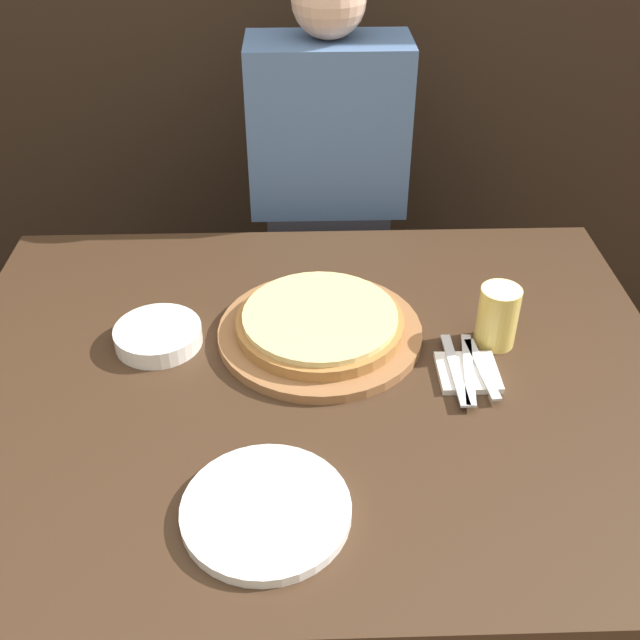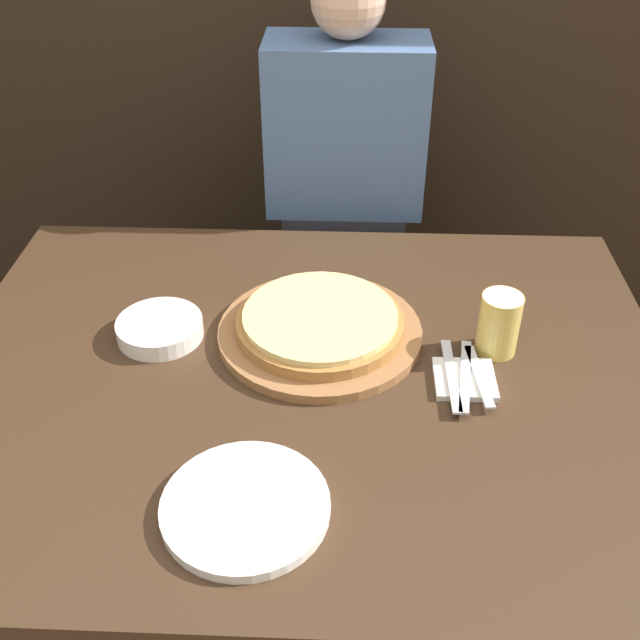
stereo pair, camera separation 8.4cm
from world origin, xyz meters
TOP-DOWN VIEW (x-y plane):
  - ground_plane at (0.00, 0.00)m, footprint 12.00×12.00m
  - dining_table at (0.00, 0.00)m, footprint 1.36×1.06m
  - pizza_on_board at (0.02, 0.11)m, footprint 0.40×0.40m
  - beer_glass at (0.36, 0.08)m, footprint 0.08×0.08m
  - dinner_plate at (-0.07, -0.33)m, footprint 0.26×0.26m
  - side_bowl at (-0.29, 0.10)m, footprint 0.17×0.17m
  - napkin_stack at (0.29, -0.02)m, footprint 0.11×0.11m
  - fork at (0.27, -0.02)m, footprint 0.02×0.20m
  - dinner_knife at (0.29, -0.02)m, footprint 0.05×0.20m
  - spoon at (0.32, -0.02)m, footprint 0.04×0.17m
  - diner_person at (0.06, 0.72)m, footprint 0.39×0.20m

SIDE VIEW (x-z plane):
  - ground_plane at x=0.00m, z-range 0.00..0.00m
  - dining_table at x=0.00m, z-range 0.00..0.76m
  - diner_person at x=0.06m, z-range -0.02..1.32m
  - napkin_stack at x=0.29m, z-range 0.76..0.78m
  - dinner_plate at x=-0.07m, z-range 0.76..0.78m
  - fork at x=0.27m, z-range 0.78..0.78m
  - dinner_knife at x=0.29m, z-range 0.78..0.78m
  - spoon at x=0.32m, z-range 0.78..0.78m
  - side_bowl at x=-0.29m, z-range 0.76..0.80m
  - pizza_on_board at x=0.02m, z-range 0.76..0.82m
  - beer_glass at x=0.36m, z-range 0.77..0.89m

